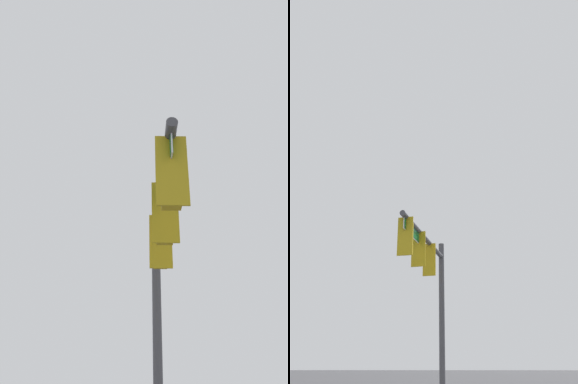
# 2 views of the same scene
# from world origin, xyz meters

# --- Properties ---
(signal_pole_near) EXTENTS (5.55, 1.33, 6.36)m
(signal_pole_near) POSITION_xyz_m (-3.61, -9.21, 4.57)
(signal_pole_near) COLOR #47474C
(signal_pole_near) RESTS_ON ground_plane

